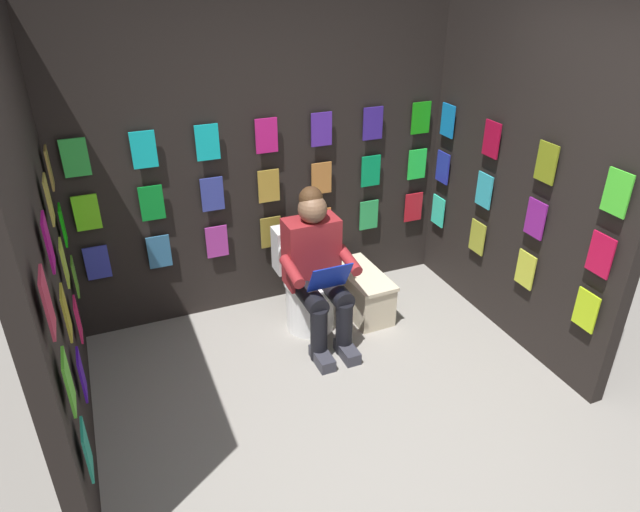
{
  "coord_description": "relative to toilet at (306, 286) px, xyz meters",
  "views": [
    {
      "loc": [
        1.22,
        1.94,
        2.64
      ],
      "look_at": [
        -0.06,
        -1.14,
        0.85
      ],
      "focal_mm": 31.88,
      "sensor_mm": 36.0,
      "label": 1
    }
  ],
  "objects": [
    {
      "name": "ground_plane",
      "position": [
        0.14,
        1.62,
        -0.33
      ],
      "size": [
        30.0,
        30.0,
        0.0
      ],
      "primitive_type": "plane",
      "color": "gray"
    },
    {
      "name": "display_wall_right",
      "position": [
        1.72,
        0.59,
        0.88
      ],
      "size": [
        0.14,
        2.07,
        2.43
      ],
      "color": "black",
      "rests_on": "ground"
    },
    {
      "name": "toilet",
      "position": [
        0.0,
        0.0,
        0.0
      ],
      "size": [
        0.41,
        0.55,
        0.77
      ],
      "rotation": [
        0.0,
        0.0,
        0.01
      ],
      "color": "white",
      "rests_on": "ground"
    },
    {
      "name": "display_wall_back",
      "position": [
        0.14,
        -0.5,
        0.88
      ],
      "size": [
        3.15,
        0.14,
        2.43
      ],
      "color": "black",
      "rests_on": "ground"
    },
    {
      "name": "person_reading",
      "position": [
        -0.0,
        0.23,
        0.27
      ],
      "size": [
        0.53,
        0.68,
        1.19
      ],
      "rotation": [
        0.0,
        0.0,
        0.01
      ],
      "color": "maroon",
      "rests_on": "ground"
    },
    {
      "name": "display_wall_left",
      "position": [
        -1.43,
        0.59,
        0.88
      ],
      "size": [
        0.14,
        2.07,
        2.43
      ],
      "color": "black",
      "rests_on": "ground"
    },
    {
      "name": "comic_longbox_near",
      "position": [
        -0.47,
        0.04,
        -0.15
      ],
      "size": [
        0.32,
        0.65,
        0.36
      ],
      "rotation": [
        0.0,
        0.0,
        0.03
      ],
      "color": "beige",
      "rests_on": "ground"
    }
  ]
}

